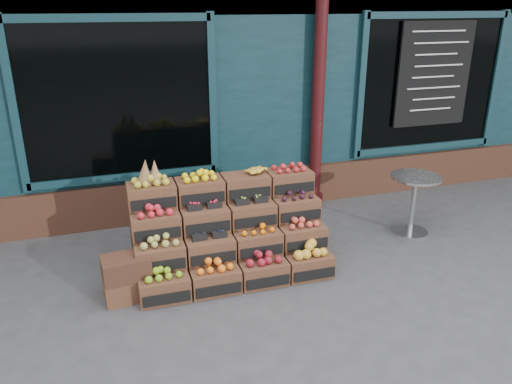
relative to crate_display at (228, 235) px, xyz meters
name	(u,v)px	position (x,y,z in m)	size (l,w,h in m)	color
ground	(292,281)	(0.60, -0.53, -0.42)	(60.00, 60.00, 0.00)	#3D3D3F
shop_facade	(192,34)	(0.60, 4.58, 1.98)	(12.00, 6.24, 4.80)	#0F2D35
crate_display	(228,235)	(0.00, 0.00, 0.00)	(2.20, 1.10, 1.36)	#563421
spare_crates	(127,278)	(-1.19, -0.30, -0.18)	(0.51, 0.37, 0.49)	#563421
bistro_table	(414,198)	(2.60, 0.13, 0.09)	(0.66, 0.66, 0.83)	#B8B9BF
shopkeeper	(151,145)	(-0.56, 2.21, 0.56)	(0.72, 0.47, 1.96)	#1A5D26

